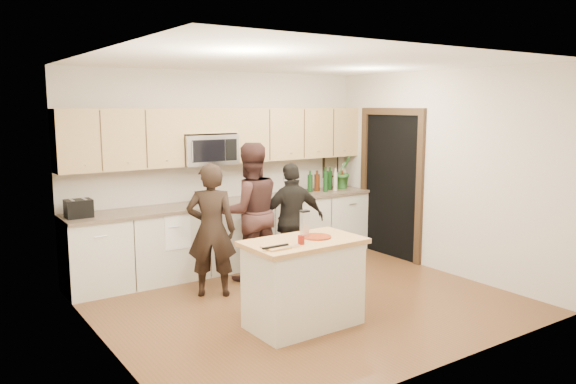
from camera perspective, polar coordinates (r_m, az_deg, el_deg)
floor at (r=6.61m, az=1.66°, el=-11.00°), size 4.50×4.50×0.00m
room_shell at (r=6.24m, az=1.73°, el=4.13°), size 4.52×4.02×2.71m
back_cabinetry at (r=7.85m, az=-5.60°, el=-4.25°), size 4.50×0.66×0.94m
upper_cabinetry at (r=7.80m, az=-6.06°, el=5.85°), size 4.50×0.33×0.75m
microwave at (r=7.62m, az=-8.18°, el=4.29°), size 0.76×0.41×0.40m
doorway at (r=8.42m, az=10.42°, el=1.29°), size 0.06×1.25×2.20m
framed_picture at (r=9.03m, az=4.33°, el=2.69°), size 0.30×0.03×0.38m
dish_towel at (r=7.21m, az=-11.56°, el=-2.87°), size 0.34×0.60×0.48m
island at (r=5.77m, az=1.59°, el=-9.19°), size 1.21×0.72×0.90m
red_plate at (r=5.76m, az=2.95°, el=-4.57°), size 0.29×0.29×0.02m
box_grater at (r=5.72m, az=1.69°, el=-3.16°), size 0.09×0.07×0.27m
drink_glass at (r=5.47m, az=1.34°, el=-4.88°), size 0.07×0.07×0.09m
cutting_board at (r=5.32m, az=-1.25°, el=-5.65°), size 0.23×0.21×0.02m
tongs at (r=5.29m, az=-1.29°, el=-5.55°), size 0.29×0.03×0.02m
knife at (r=5.33m, az=0.28°, el=-5.51°), size 0.20×0.02×0.01m
toaster at (r=6.99m, az=-20.50°, el=-1.58°), size 0.30×0.22×0.22m
bottle_cluster at (r=8.70m, az=4.22°, el=1.35°), size 0.83×0.33×0.38m
orchid at (r=8.86m, az=5.63°, el=2.06°), size 0.32×0.27×0.53m
woman_left at (r=6.65m, az=-7.79°, el=-3.85°), size 0.69×0.62×1.58m
woman_center at (r=7.19m, az=-3.89°, el=-2.04°), size 0.97×0.82×1.78m
woman_right at (r=7.36m, az=0.45°, el=-2.87°), size 0.94×0.55×1.50m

